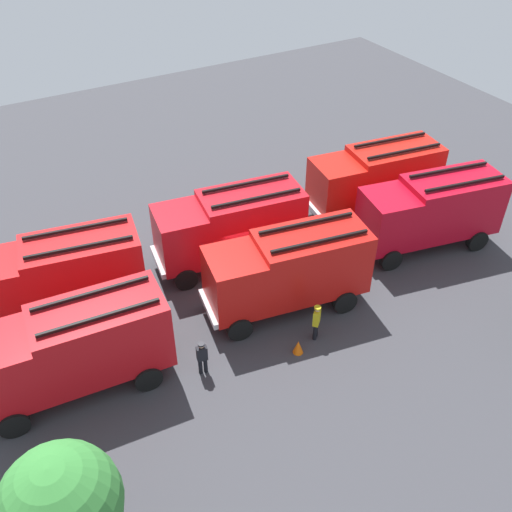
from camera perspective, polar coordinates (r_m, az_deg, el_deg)
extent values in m
plane|color=#38383D|center=(27.39, 0.00, -2.31)|extent=(54.27, 54.27, 0.00)
cube|color=red|center=(30.57, 7.85, 6.89)|extent=(2.53, 2.78, 2.60)
cube|color=#8C9EAD|center=(29.97, 6.11, 7.05)|extent=(0.38, 2.12, 1.46)
cube|color=red|center=(32.17, 13.45, 8.16)|extent=(5.10, 3.15, 2.90)
cube|color=black|center=(30.96, 14.55, 10.07)|extent=(4.29, 0.72, 0.12)
cube|color=black|center=(31.95, 13.20, 11.19)|extent=(4.29, 0.72, 0.12)
cube|color=silver|center=(30.68, 5.68, 4.66)|extent=(0.53, 2.38, 0.28)
cylinder|color=black|center=(30.45, 8.31, 3.22)|extent=(1.14, 0.50, 1.10)
cylinder|color=black|center=(32.18, 6.31, 5.51)|extent=(1.14, 0.50, 1.10)
cylinder|color=black|center=(32.85, 15.88, 4.91)|extent=(1.14, 0.50, 1.10)
cylinder|color=black|center=(34.47, 13.67, 6.98)|extent=(1.14, 0.50, 1.10)
cube|color=red|center=(26.75, -7.49, 1.91)|extent=(2.54, 2.79, 2.60)
cube|color=#8C9EAD|center=(26.41, -9.74, 1.96)|extent=(0.39, 2.11, 1.46)
cube|color=red|center=(27.47, -0.46, 3.72)|extent=(5.11, 3.17, 2.90)
cube|color=black|center=(26.07, 0.06, 5.78)|extent=(4.29, 0.74, 0.12)
cube|color=black|center=(27.17, -1.00, 7.22)|extent=(4.29, 0.74, 0.12)
cube|color=silver|center=(27.27, -9.73, -0.59)|extent=(0.54, 2.38, 0.28)
cylinder|color=black|center=(26.74, -6.97, -2.28)|extent=(1.14, 0.51, 1.10)
cylinder|color=black|center=(28.59, -8.26, 0.63)|extent=(1.14, 0.51, 1.10)
cylinder|color=black|center=(27.95, 2.73, 0.04)|extent=(1.14, 0.51, 1.10)
cylinder|color=black|center=(29.71, 0.90, 2.70)|extent=(1.14, 0.51, 1.10)
cube|color=red|center=(25.59, -16.70, -1.08)|extent=(5.16, 3.28, 2.90)
cube|color=black|center=(24.11, -17.19, 0.85)|extent=(4.28, 0.85, 0.12)
cube|color=black|center=(25.25, -17.50, 2.62)|extent=(4.28, 0.85, 0.12)
cylinder|color=black|center=(26.09, -23.78, -7.22)|extent=(1.14, 0.53, 1.10)
cylinder|color=black|center=(27.90, -23.82, -3.88)|extent=(1.14, 0.53, 1.10)
cylinder|color=black|center=(25.75, -13.12, -5.05)|extent=(1.14, 0.53, 1.10)
cylinder|color=black|center=(27.59, -13.91, -1.82)|extent=(1.14, 0.53, 1.10)
cube|color=red|center=(28.42, 12.89, 3.60)|extent=(2.63, 2.87, 2.60)
cube|color=#8C9EAD|center=(27.78, 11.09, 3.77)|extent=(0.48, 2.10, 1.46)
cube|color=red|center=(30.14, 18.74, 4.92)|extent=(5.19, 3.36, 2.90)
cube|color=black|center=(28.91, 20.10, 6.80)|extent=(4.26, 0.94, 0.12)
cube|color=black|center=(29.83, 18.62, 8.14)|extent=(4.26, 0.94, 0.12)
cube|color=silver|center=(28.54, 10.48, 1.29)|extent=(0.65, 2.37, 0.28)
cylinder|color=black|center=(28.42, 13.26, -0.36)|extent=(1.15, 0.55, 1.10)
cylinder|color=black|center=(30.04, 11.06, 2.34)|extent=(1.15, 0.55, 1.10)
cylinder|color=black|center=(30.98, 21.13, 1.44)|extent=(1.15, 0.55, 1.10)
cylinder|color=black|center=(32.47, 18.73, 3.85)|extent=(1.15, 0.55, 1.10)
cube|color=red|center=(24.02, -2.17, -2.60)|extent=(2.58, 2.83, 2.60)
cube|color=#8C9EAD|center=(23.60, -4.61, -2.59)|extent=(0.43, 2.11, 1.46)
cube|color=red|center=(24.94, 5.48, -0.54)|extent=(5.14, 3.25, 2.90)
cube|color=black|center=(23.50, 6.39, 1.48)|extent=(4.28, 0.82, 0.12)
cube|color=black|center=(24.50, 5.03, 3.28)|extent=(4.28, 0.82, 0.12)
cube|color=silver|center=(24.55, -4.78, -5.26)|extent=(0.58, 2.38, 0.28)
cylinder|color=black|center=(24.19, -1.64, -7.24)|extent=(1.14, 0.52, 1.10)
cylinder|color=black|center=(25.86, -3.35, -3.68)|extent=(1.14, 0.52, 1.10)
cylinder|color=black|center=(25.69, 8.80, -4.50)|extent=(1.14, 0.52, 1.10)
cylinder|color=black|center=(27.27, 6.52, -1.32)|extent=(1.14, 0.52, 1.10)
cube|color=red|center=(22.46, -23.74, -10.29)|extent=(2.38, 2.66, 2.60)
cube|color=red|center=(22.27, -15.05, -7.69)|extent=(4.97, 2.85, 2.90)
cube|color=black|center=(20.69, -15.32, -5.90)|extent=(4.32, 0.44, 0.12)
cube|color=black|center=(21.73, -16.12, -3.59)|extent=(4.32, 0.44, 0.12)
cylinder|color=black|center=(22.79, -22.93, -15.15)|extent=(1.12, 0.43, 1.10)
cylinder|color=black|center=(24.42, -23.57, -10.90)|extent=(1.12, 0.43, 1.10)
cylinder|color=black|center=(22.77, -10.69, -11.85)|extent=(1.12, 0.43, 1.10)
cylinder|color=black|center=(24.40, -12.31, -7.86)|extent=(1.12, 0.43, 1.10)
cylinder|color=black|center=(36.04, 12.64, 8.31)|extent=(0.16, 0.16, 0.80)
cylinder|color=black|center=(35.87, 12.72, 8.15)|extent=(0.16, 0.16, 0.80)
cube|color=gold|center=(35.60, 12.85, 9.28)|extent=(0.39, 0.48, 0.70)
sphere|color=beige|center=(35.39, 12.95, 9.93)|extent=(0.23, 0.23, 0.23)
cylinder|color=gold|center=(35.34, 12.97, 10.06)|extent=(0.28, 0.28, 0.07)
cylinder|color=black|center=(24.50, 6.01, -7.23)|extent=(0.16, 0.16, 0.81)
cylinder|color=black|center=(24.36, 5.88, -7.56)|extent=(0.16, 0.16, 0.81)
cube|color=gold|center=(23.90, 6.06, -6.11)|extent=(0.47, 0.46, 0.71)
sphere|color=tan|center=(23.57, 6.14, -5.30)|extent=(0.23, 0.23, 0.23)
cylinder|color=gold|center=(23.51, 6.15, -5.13)|extent=(0.29, 0.29, 0.07)
cylinder|color=black|center=(23.11, -5.56, -10.86)|extent=(0.16, 0.16, 0.75)
cylinder|color=black|center=(23.14, -5.04, -10.75)|extent=(0.16, 0.16, 0.75)
cube|color=black|center=(22.60, -5.40, -9.63)|extent=(0.46, 0.32, 0.65)
sphere|color=tan|center=(22.29, -5.47, -8.88)|extent=(0.21, 0.21, 0.21)
cylinder|color=black|center=(22.22, -5.48, -8.73)|extent=(0.27, 0.27, 0.06)
cylinder|color=black|center=(30.22, -1.29, 3.09)|extent=(0.16, 0.16, 0.85)
cylinder|color=black|center=(30.16, -1.66, 3.00)|extent=(0.16, 0.16, 0.85)
cube|color=gold|center=(29.75, -1.49, 4.30)|extent=(0.44, 0.29, 0.74)
sphere|color=#9E704C|center=(29.48, -1.51, 5.09)|extent=(0.24, 0.24, 0.24)
cylinder|color=gold|center=(29.42, -1.51, 5.24)|extent=(0.30, 0.30, 0.07)
sphere|color=#337A33|center=(17.03, -18.86, -22.33)|extent=(3.28, 3.28, 3.28)
cone|color=#F2600C|center=(25.54, -14.56, -6.52)|extent=(0.43, 0.43, 0.62)
cone|color=#F2600C|center=(23.85, 4.22, -9.00)|extent=(0.44, 0.44, 0.63)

